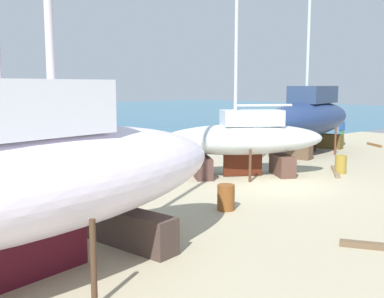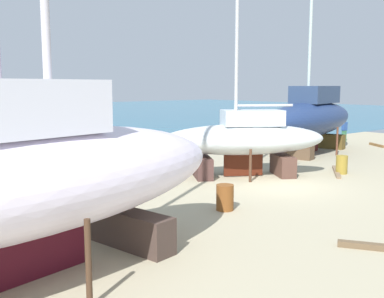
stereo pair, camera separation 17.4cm
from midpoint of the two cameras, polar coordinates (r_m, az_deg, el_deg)
ground_plane at (r=18.07m, az=17.12°, el=-5.64°), size 46.87×46.87×0.00m
sailboat_large_starboard at (r=28.97m, az=14.85°, el=3.92°), size 11.01×5.41×18.88m
sailboat_mid_port at (r=17.18m, az=-20.93°, el=0.13°), size 8.85×4.62×14.09m
sailboat_far_slipway at (r=20.79m, az=6.80°, el=1.25°), size 7.57×5.90×10.86m
sailboat_small_center at (r=10.03m, az=-19.47°, el=-3.26°), size 11.25×5.31×17.18m
worker at (r=35.66m, az=18.65°, el=2.27°), size 0.45×0.25×1.65m
barrel_tipped_center at (r=15.31m, az=4.47°, el=-6.07°), size 0.83×0.83×0.86m
barrel_tipped_right at (r=22.64m, az=18.44°, el=-1.87°), size 0.72×0.72×0.87m
timber_short_skew at (r=33.71m, az=22.26°, el=0.45°), size 1.08×1.58×0.16m
timber_long_fore at (r=12.74m, az=22.76°, el=-11.27°), size 1.24×1.82×0.16m
timber_plank_near at (r=22.83m, az=17.83°, el=-2.74°), size 2.53×1.96×0.10m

